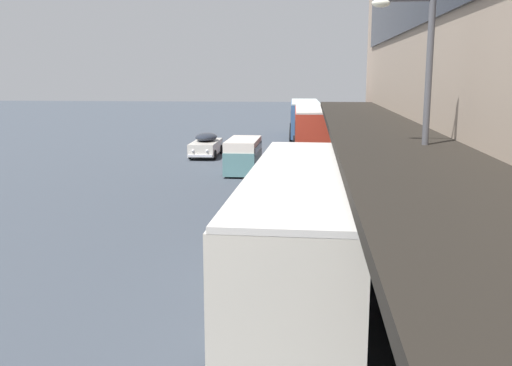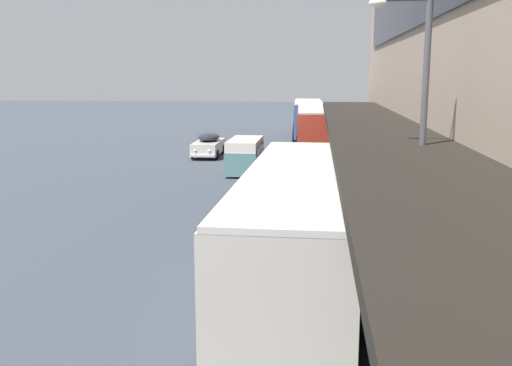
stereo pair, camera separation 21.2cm
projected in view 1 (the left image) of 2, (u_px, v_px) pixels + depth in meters
name	position (u px, v px, depth m)	size (l,w,h in m)	color
transit_bus_kerbside_front	(300.00, 228.00, 13.78)	(2.88, 10.96, 3.40)	beige
transit_bus_kerbside_rear	(305.00, 117.00, 51.50)	(2.98, 10.89, 3.28)	#396094
transit_bus_kerbside_far	(312.00, 128.00, 40.20)	(2.91, 10.48, 3.31)	#B83624
sedan_trailing_near	(303.00, 180.00, 26.46)	(2.02, 5.00, 1.56)	navy
sedan_far_back	(206.00, 145.00, 39.66)	(1.89, 4.78, 1.62)	beige
sedan_second_near	(303.00, 161.00, 31.99)	(1.91, 4.37, 1.66)	black
vw_van	(244.00, 154.00, 33.05)	(1.93, 4.56, 1.96)	slate
street_lamp	(419.00, 126.00, 13.91)	(1.50, 0.28, 7.29)	#4C4C51
fire_hydrant	(427.00, 321.00, 12.00)	(0.20, 0.40, 0.70)	#B62B10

